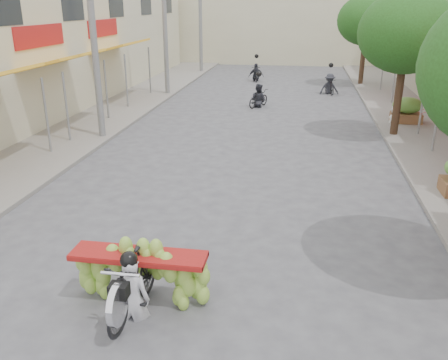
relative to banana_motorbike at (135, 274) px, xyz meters
The scene contains 14 objects.
sidewalk_left 14.41m from the banana_motorbike, 116.22° to the left, with size 4.00×60.00×0.12m, color gray.
sidewalk_right 15.02m from the banana_motorbike, 59.40° to the left, with size 4.00×60.00×0.12m, color gray.
far_building 36.03m from the banana_motorbike, 88.98° to the left, with size 20.00×6.00×7.00m, color beige.
utility_pole_mid 11.50m from the banana_motorbike, 115.65° to the left, with size 0.60×0.24×8.00m.
utility_pole_far 19.79m from the banana_motorbike, 104.13° to the left, with size 0.60×0.24×8.00m.
utility_pole_back 28.52m from the banana_motorbike, 99.68° to the left, with size 0.60×0.24×8.00m.
street_tree_mid 13.72m from the banana_motorbike, 63.13° to the left, with size 3.40×3.40×5.25m.
street_tree_far 24.86m from the banana_motorbike, 75.83° to the left, with size 3.40×3.40×5.25m.
produce_crate_far 15.51m from the banana_motorbike, 63.83° to the left, with size 1.20×0.88×1.16m.
banana_motorbike is the anchor object (origin of this frame).
pedestrian 15.33m from the banana_motorbike, 65.16° to the left, with size 0.89×0.81×1.55m.
bg_motorbike_a 16.56m from the banana_motorbike, 88.44° to the left, with size 1.15×1.56×1.95m.
bg_motorbike_b 21.01m from the banana_motorbike, 78.98° to the left, with size 1.17×1.57×1.95m.
bg_motorbike_c 24.55m from the banana_motorbike, 91.03° to the left, with size 1.04×1.56×1.95m.
Camera 1 is at (1.86, -4.23, 4.79)m, focal length 38.00 mm.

